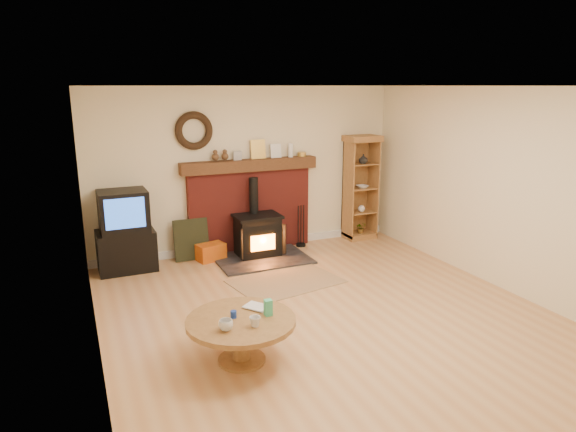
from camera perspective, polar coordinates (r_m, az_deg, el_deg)
name	(u,v)px	position (r m, az deg, el deg)	size (l,w,h in m)	color
ground	(326,314)	(6.15, 4.25, -10.78)	(5.50, 5.50, 0.00)	tan
room_shell	(324,168)	(5.72, 3.97, 5.34)	(5.02, 5.52, 2.61)	beige
chimney_breast	(250,201)	(8.23, -4.24, 1.62)	(2.20, 0.22, 1.78)	maroon
wood_stove	(258,237)	(7.98, -3.32, -2.35)	(1.40, 1.00, 1.23)	black
area_rug	(286,281)	(7.06, -0.24, -7.27)	(1.41, 0.97, 0.01)	brown
tv_unit	(125,233)	(7.69, -17.65, -1.77)	(0.81, 0.58, 1.17)	black
curio_cabinet	(360,187)	(8.93, 8.01, 3.16)	(0.57, 0.41, 1.79)	brown
firelog_box	(211,252)	(7.95, -8.56, -3.98)	(0.41, 0.26, 0.26)	orange
leaning_painting	(191,240)	(7.98, -10.69, -2.59)	(0.53, 0.03, 0.64)	black
fire_tools	(301,238)	(8.54, 1.44, -2.50)	(0.16, 0.16, 0.70)	black
coffee_table	(241,327)	(5.03, -5.21, -12.18)	(1.06, 1.06, 0.61)	brown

